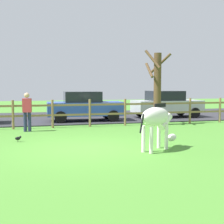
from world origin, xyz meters
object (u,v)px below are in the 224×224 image
crow_on_grass (18,138)px  parked_car_blue (84,106)px  zebra (157,120)px  visitor_left_of_tree (27,110)px  bare_tree (157,86)px  parked_car_silver (166,104)px

crow_on_grass → parked_car_blue: size_ratio=0.05×
zebra → visitor_left_of_tree: size_ratio=1.03×
parked_car_blue → visitor_left_of_tree: size_ratio=2.47×
bare_tree → parked_car_blue: bare_tree is taller
parked_car_blue → crow_on_grass: bearing=-120.8°
parked_car_silver → zebra: bearing=-115.8°
crow_on_grass → parked_car_silver: 10.13m
crow_on_grass → parked_car_blue: (3.23, 5.40, 0.72)m
parked_car_silver → parked_car_blue: same height
zebra → parked_car_silver: bearing=64.2°
crow_on_grass → parked_car_silver: bearing=35.9°
crow_on_grass → zebra: bearing=-31.4°
zebra → parked_car_blue: parked_car_blue is taller
bare_tree → visitor_left_of_tree: (-6.13, -0.72, -0.98)m
parked_car_silver → parked_car_blue: 4.99m
parked_car_blue → zebra: bearing=-83.6°
bare_tree → parked_car_silver: 3.46m
bare_tree → parked_car_blue: (-3.20, 2.27, -1.04)m
visitor_left_of_tree → zebra: bearing=-52.2°
parked_car_silver → bare_tree: bearing=-122.2°
zebra → parked_car_blue: (-0.89, 7.91, -0.08)m
zebra → visitor_left_of_tree: 6.23m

